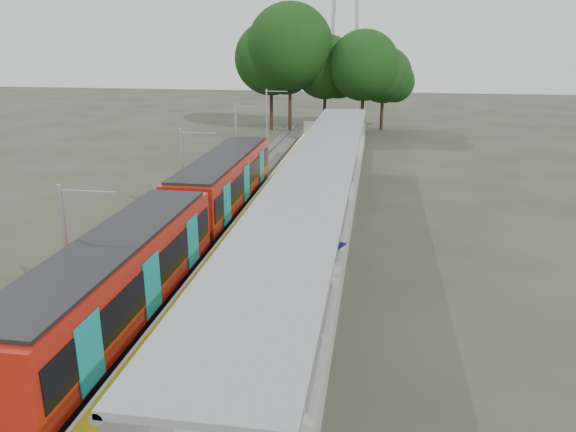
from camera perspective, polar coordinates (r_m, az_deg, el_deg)
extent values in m
cube|color=#59544C|center=(32.49, -6.81, -0.25)|extent=(3.00, 70.00, 0.24)
cube|color=gray|center=(31.47, 1.08, 0.01)|extent=(6.00, 50.00, 1.00)
cube|color=gold|center=(31.76, -3.48, 1.11)|extent=(0.60, 50.00, 0.02)
cube|color=#9EA0A5|center=(55.45, 4.71, 8.91)|extent=(6.00, 0.10, 1.20)
cube|color=black|center=(20.82, -16.81, -10.09)|extent=(2.50, 13.50, 0.70)
cube|color=#A3180B|center=(20.14, -17.22, -6.05)|extent=(2.65, 13.50, 2.50)
cube|color=black|center=(20.12, -17.23, -5.92)|extent=(2.72, 12.96, 1.20)
cube|color=black|center=(19.67, -17.56, -2.58)|extent=(2.40, 12.82, 0.15)
cube|color=#0D8182|center=(19.66, -13.59, -6.81)|extent=(0.04, 1.30, 2.00)
cylinder|color=black|center=(17.50, -23.59, -17.83)|extent=(2.20, 0.70, 0.70)
cube|color=black|center=(33.10, -6.46, 1.06)|extent=(2.50, 13.50, 0.70)
cube|color=#A3180B|center=(32.67, -6.55, 3.75)|extent=(2.65, 13.50, 2.50)
cube|color=black|center=(32.66, -6.56, 3.84)|extent=(2.72, 12.96, 1.20)
cube|color=black|center=(32.38, -6.63, 5.98)|extent=(2.40, 12.82, 0.15)
cube|color=#0D8182|center=(32.38, -4.22, 3.42)|extent=(0.04, 1.30, 2.00)
cylinder|color=black|center=(28.90, -8.89, -2.18)|extent=(2.20, 0.70, 0.70)
cube|color=black|center=(26.29, -10.58, -0.50)|extent=(2.30, 0.80, 2.40)
cube|color=#9EA0A5|center=(13.98, -1.06, -14.04)|extent=(0.25, 0.25, 3.50)
cube|color=#9EA0A5|center=(17.46, 1.24, -7.18)|extent=(0.25, 0.25, 3.50)
cube|color=#9EA0A5|center=(21.13, 2.72, -2.64)|extent=(0.25, 0.25, 3.50)
cube|color=#9EA0A5|center=(24.89, 3.75, 0.54)|extent=(0.25, 0.25, 3.50)
cube|color=#9EA0A5|center=(28.73, 4.51, 2.88)|extent=(0.25, 0.25, 3.50)
cube|color=#9EA0A5|center=(32.60, 5.09, 4.67)|extent=(0.25, 0.25, 3.50)
cube|color=#9EA0A5|center=(36.50, 5.55, 6.08)|extent=(0.25, 0.25, 3.50)
cube|color=#9EA0A5|center=(40.42, 5.92, 7.21)|extent=(0.25, 0.25, 3.50)
cube|color=#9EA0A5|center=(44.35, 6.23, 8.14)|extent=(0.25, 0.25, 3.50)
cube|color=gray|center=(26.39, 3.38, 5.66)|extent=(3.20, 38.00, 0.16)
cylinder|color=#9EA0A5|center=(26.60, 0.03, 5.61)|extent=(0.24, 38.00, 0.24)
cube|color=silver|center=(15.88, 2.78, -12.16)|extent=(0.05, 3.70, 2.20)
cube|color=silver|center=(19.43, 4.10, -6.31)|extent=(0.05, 3.70, 2.20)
cube|color=silver|center=(26.91, 5.61, 0.60)|extent=(0.05, 3.70, 2.20)
cube|color=silver|center=(30.76, 6.09, 2.78)|extent=(0.05, 3.70, 2.20)
cube|color=silver|center=(38.53, 6.76, 5.82)|extent=(0.05, 3.70, 2.20)
cube|color=silver|center=(42.45, 7.01, 6.93)|extent=(0.05, 3.70, 2.20)
cylinder|color=#382316|center=(63.82, -1.70, 11.04)|extent=(0.36, 0.36, 5.20)
sphere|color=#193E11|center=(63.41, -1.75, 15.71)|extent=(7.90, 7.90, 7.90)
cylinder|color=#382316|center=(62.58, 0.20, 11.30)|extent=(0.36, 0.36, 6.04)
sphere|color=#193E11|center=(62.18, 0.21, 16.84)|extent=(9.18, 9.18, 9.18)
cylinder|color=#382316|center=(64.12, 3.74, 10.77)|extent=(0.36, 0.36, 4.61)
sphere|color=#193E11|center=(63.72, 3.83, 14.89)|extent=(7.00, 7.00, 7.00)
cylinder|color=#382316|center=(61.34, 7.54, 10.44)|extent=(0.36, 0.36, 4.82)
sphere|color=#193E11|center=(60.92, 7.73, 14.93)|extent=(7.32, 7.32, 7.32)
cylinder|color=#382316|center=(64.78, 9.51, 10.39)|extent=(0.36, 0.36, 4.04)
sphere|color=#193E11|center=(64.40, 9.70, 13.95)|extent=(6.14, 6.14, 6.14)
cylinder|color=#9EA0A5|center=(21.02, -21.45, -4.17)|extent=(0.16, 0.16, 5.40)
cube|color=#9EA0A5|center=(19.78, -19.75, 2.33)|extent=(2.00, 0.08, 0.08)
cylinder|color=#9EA0A5|center=(31.40, -10.64, 3.83)|extent=(0.16, 0.16, 5.40)
cube|color=#9EA0A5|center=(30.59, -9.12, 8.33)|extent=(2.00, 0.08, 0.08)
cylinder|color=#9EA0A5|center=(42.64, -5.30, 7.71)|extent=(0.16, 0.16, 5.40)
cube|color=#9EA0A5|center=(42.05, -4.05, 11.05)|extent=(2.00, 0.08, 0.08)
cylinder|color=#9EA0A5|center=(54.21, -2.17, 9.93)|extent=(0.16, 0.16, 5.40)
cube|color=#9EA0A5|center=(53.74, -1.13, 12.56)|extent=(2.00, 0.08, 0.08)
cube|color=#111255|center=(20.66, 1.49, -6.82)|extent=(1.07, 1.79, 0.07)
cube|color=#111255|center=(20.55, 0.86, -5.91)|extent=(0.65, 1.63, 0.63)
cube|color=#9EA0A5|center=(20.16, 1.22, -8.30)|extent=(0.45, 0.22, 0.50)
cube|color=#9EA0A5|center=(21.39, 1.73, -6.70)|extent=(0.45, 0.22, 0.50)
cube|color=#111255|center=(24.35, 4.85, -3.22)|extent=(0.89, 1.42, 0.05)
cube|color=#111255|center=(24.27, 4.44, -2.60)|extent=(0.56, 1.29, 0.50)
cube|color=#9EA0A5|center=(23.92, 4.74, -4.15)|extent=(0.36, 0.19, 0.40)
cube|color=#9EA0A5|center=(24.94, 4.93, -3.22)|extent=(0.36, 0.19, 0.40)
cube|color=#111255|center=(41.63, 5.46, 5.74)|extent=(0.89, 1.63, 0.06)
cube|color=#111255|center=(41.58, 5.18, 6.17)|extent=(0.50, 1.52, 0.57)
cube|color=#9EA0A5|center=(41.07, 5.39, 5.23)|extent=(0.42, 0.18, 0.46)
cube|color=#9EA0A5|center=(42.29, 5.51, 5.59)|extent=(0.42, 0.18, 0.46)
cylinder|color=beige|center=(19.12, 0.23, -8.10)|extent=(0.41, 0.41, 1.54)
cube|color=red|center=(18.73, 0.23, -5.55)|extent=(0.35, 0.21, 0.26)
cylinder|color=beige|center=(26.36, 1.31, -0.85)|extent=(0.37, 0.37, 1.38)
cube|color=red|center=(26.11, 1.32, 0.87)|extent=(0.33, 0.13, 0.23)
cylinder|color=#9EA0A5|center=(22.90, 2.96, -4.48)|extent=(0.56, 0.56, 0.89)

